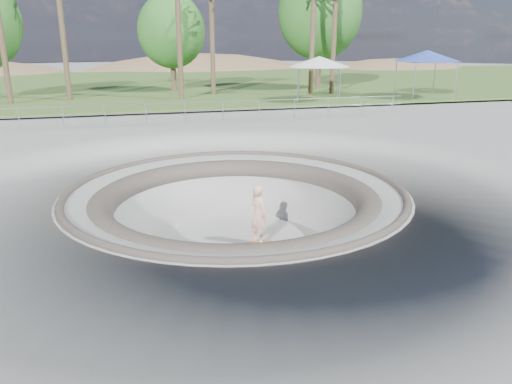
% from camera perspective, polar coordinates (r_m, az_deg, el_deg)
% --- Properties ---
extents(ground, '(180.00, 180.00, 0.00)m').
position_cam_1_polar(ground, '(15.07, -2.32, 0.19)').
color(ground, gray).
rests_on(ground, ground).
extents(skate_bowl, '(14.00, 14.00, 4.10)m').
position_cam_1_polar(skate_bowl, '(15.70, -2.24, -6.20)').
color(skate_bowl, gray).
rests_on(skate_bowl, ground).
extents(grass_strip, '(180.00, 36.00, 0.12)m').
position_cam_1_polar(grass_strip, '(48.35, -11.37, 11.99)').
color(grass_strip, '#455F26').
rests_on(grass_strip, ground).
extents(distant_hills, '(103.20, 45.00, 28.60)m').
position_cam_1_polar(distant_hills, '(72.47, -9.30, 8.00)').
color(distant_hills, brown).
rests_on(distant_hills, ground).
extents(safety_railing, '(25.00, 0.06, 1.03)m').
position_cam_1_polar(safety_railing, '(26.51, -8.09, 9.03)').
color(safety_railing, gray).
rests_on(safety_railing, ground).
extents(skateboard, '(0.87, 0.30, 0.09)m').
position_cam_1_polar(skateboard, '(15.97, 0.29, -5.78)').
color(skateboard, olive).
rests_on(skateboard, ground).
extents(skater, '(0.68, 0.81, 1.89)m').
position_cam_1_polar(skater, '(15.62, 0.30, -2.52)').
color(skater, '#EAAE97').
rests_on(skater, skateboard).
extents(canopy_white, '(5.41, 5.41, 2.93)m').
position_cam_1_polar(canopy_white, '(34.58, 7.25, 14.54)').
color(canopy_white, gray).
rests_on(canopy_white, ground).
extents(canopy_blue, '(6.44, 6.44, 3.27)m').
position_cam_1_polar(canopy_blue, '(38.33, 18.96, 14.49)').
color(canopy_blue, gray).
rests_on(canopy_blue, ground).
extents(bushy_tree_mid, '(5.25, 4.78, 7.58)m').
position_cam_1_polar(bushy_tree_mid, '(41.49, -9.64, 17.69)').
color(bushy_tree_mid, brown).
rests_on(bushy_tree_mid, ground).
extents(bushy_tree_right, '(6.86, 6.24, 9.90)m').
position_cam_1_polar(bushy_tree_right, '(43.17, 7.36, 19.68)').
color(bushy_tree_right, brown).
rests_on(bushy_tree_right, ground).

